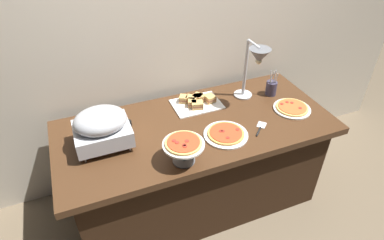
{
  "coord_description": "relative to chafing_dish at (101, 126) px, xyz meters",
  "views": [
    {
      "loc": [
        -0.69,
        -1.64,
        2.12
      ],
      "look_at": [
        -0.03,
        0.0,
        0.81
      ],
      "focal_mm": 30.65,
      "sensor_mm": 36.0,
      "label": 1
    }
  ],
  "objects": [
    {
      "name": "sandwich_platter",
      "position": [
        0.71,
        0.21,
        -0.12
      ],
      "size": [
        0.36,
        0.25,
        0.06
      ],
      "color": "white",
      "rests_on": "buffet_table"
    },
    {
      "name": "serving_spatula",
      "position": [
        1.0,
        -0.22,
        -0.15
      ],
      "size": [
        0.15,
        0.14,
        0.01
      ],
      "color": "#B7BABF",
      "rests_on": "buffet_table"
    },
    {
      "name": "buffet_table",
      "position": [
        0.62,
        -0.02,
        -0.52
      ],
      "size": [
        1.9,
        0.84,
        0.76
      ],
      "color": "#422816",
      "rests_on": "ground_plane"
    },
    {
      "name": "back_wall",
      "position": [
        0.62,
        0.48,
        0.29
      ],
      "size": [
        4.4,
        0.04,
        2.4
      ],
      "primitive_type": "cube",
      "color": "beige",
      "rests_on": "ground_plane"
    },
    {
      "name": "heat_lamp",
      "position": [
        1.1,
        0.07,
        0.21
      ],
      "size": [
        0.15,
        0.3,
        0.46
      ],
      "color": "#B7BABF",
      "rests_on": "buffet_table"
    },
    {
      "name": "pizza_plate_raised_stand",
      "position": [
        0.41,
        -0.32,
        -0.03
      ],
      "size": [
        0.25,
        0.25,
        0.15
      ],
      "color": "#595B60",
      "rests_on": "buffet_table"
    },
    {
      "name": "ground_plane",
      "position": [
        0.62,
        -0.02,
        -0.91
      ],
      "size": [
        8.0,
        8.0,
        0.0
      ],
      "primitive_type": "plane",
      "color": "brown"
    },
    {
      "name": "pizza_plate_center",
      "position": [
        0.75,
        -0.2,
        -0.14
      ],
      "size": [
        0.29,
        0.29,
        0.03
      ],
      "color": "white",
      "rests_on": "buffet_table"
    },
    {
      "name": "sauce_cup_near",
      "position": [
        0.17,
        0.15,
        -0.13
      ],
      "size": [
        0.07,
        0.07,
        0.03
      ],
      "color": "black",
      "rests_on": "buffet_table"
    },
    {
      "name": "chafing_dish",
      "position": [
        0.0,
        0.0,
        0.0
      ],
      "size": [
        0.34,
        0.28,
        0.27
      ],
      "color": "#B7BABF",
      "rests_on": "buffet_table"
    },
    {
      "name": "pizza_plate_front",
      "position": [
        1.34,
        -0.11,
        -0.14
      ],
      "size": [
        0.27,
        0.27,
        0.03
      ],
      "color": "white",
      "rests_on": "buffet_table"
    },
    {
      "name": "utensil_holder",
      "position": [
        1.3,
        0.13,
        -0.09
      ],
      "size": [
        0.08,
        0.08,
        0.21
      ],
      "color": "#383347",
      "rests_on": "buffet_table"
    }
  ]
}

